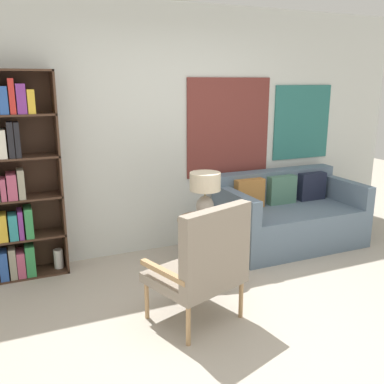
% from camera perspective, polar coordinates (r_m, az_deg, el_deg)
% --- Properties ---
extents(ground_plane, '(14.00, 14.00, 0.00)m').
position_cam_1_polar(ground_plane, '(3.46, 7.78, -18.69)').
color(ground_plane, '#B2A899').
extents(wall_back, '(6.40, 0.08, 2.70)m').
position_cam_1_polar(wall_back, '(4.78, -3.94, 8.05)').
color(wall_back, silver).
rests_on(wall_back, ground_plane).
extents(bookshelf, '(0.73, 0.30, 2.00)m').
position_cam_1_polar(bookshelf, '(4.39, -22.77, 1.24)').
color(bookshelf, '#422B1E').
rests_on(bookshelf, ground_plane).
extents(armchair, '(0.81, 0.77, 0.99)m').
position_cam_1_polar(armchair, '(3.34, 1.77, -9.23)').
color(armchair, tan).
rests_on(armchair, ground_plane).
extents(couch, '(1.63, 0.92, 0.84)m').
position_cam_1_polar(couch, '(5.23, 12.62, -3.21)').
color(couch, slate).
rests_on(couch, ground_plane).
extents(side_table, '(0.55, 0.55, 0.57)m').
position_cam_1_polar(side_table, '(4.27, 1.76, -4.34)').
color(side_table, '#99704C').
rests_on(side_table, ground_plane).
extents(table_lamp, '(0.31, 0.31, 0.45)m').
position_cam_1_polar(table_lamp, '(4.25, 1.76, 0.45)').
color(table_lamp, '#A59E93').
rests_on(table_lamp, side_table).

